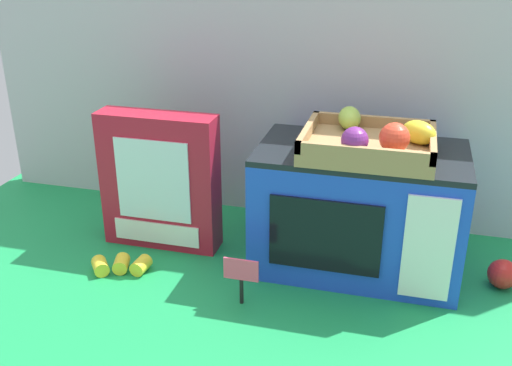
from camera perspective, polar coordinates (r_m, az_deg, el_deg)
ground_plane at (r=1.37m, az=1.90°, el=-6.37°), size 1.70×1.70×0.00m
display_back_panel at (r=1.43m, az=4.05°, el=11.14°), size 1.61×0.03×0.76m
toy_microwave at (r=1.27m, az=9.84°, el=-2.51°), size 0.43×0.26×0.27m
food_groups_crate at (r=1.19m, az=11.09°, el=3.90°), size 0.27×0.22×0.08m
cookie_set_box at (r=1.35m, az=-9.28°, el=0.17°), size 0.27×0.08×0.31m
price_sign at (r=1.15m, az=-1.45°, el=-8.83°), size 0.07×0.01×0.10m
loose_toy_banana at (r=1.31m, az=-12.93°, el=-7.74°), size 0.13×0.08×0.03m
loose_toy_apple at (r=1.32m, az=22.75°, el=-8.12°), size 0.06×0.06×0.06m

